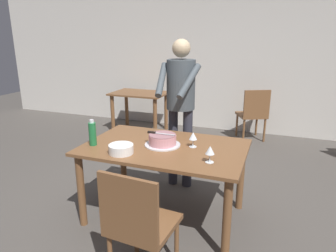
{
  "coord_description": "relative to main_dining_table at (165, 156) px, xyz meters",
  "views": [
    {
      "loc": [
        0.98,
        -2.54,
        1.75
      ],
      "look_at": [
        -0.02,
        0.16,
        0.9
      ],
      "focal_mm": 32.74,
      "sensor_mm": 36.0,
      "label": 1
    }
  ],
  "objects": [
    {
      "name": "back_wall",
      "position": [
        0.0,
        3.23,
        0.71
      ],
      "size": [
        10.0,
        0.12,
        2.7
      ],
      "primitive_type": "cube",
      "color": "beige",
      "rests_on": "ground_plane"
    },
    {
      "name": "person_cutting_cake",
      "position": [
        -0.07,
        0.7,
        0.43
      ],
      "size": [
        0.47,
        0.56,
        1.72
      ],
      "color": "#2D2D38",
      "rests_on": "ground_plane"
    },
    {
      "name": "wine_glass_near",
      "position": [
        0.26,
        0.07,
        0.21
      ],
      "size": [
        0.08,
        0.08,
        0.14
      ],
      "color": "silver",
      "rests_on": "main_dining_table"
    },
    {
      "name": "water_bottle",
      "position": [
        -0.65,
        -0.21,
        0.22
      ],
      "size": [
        0.07,
        0.07,
        0.25
      ],
      "color": "#1E6B38",
      "rests_on": "main_dining_table"
    },
    {
      "name": "background_table",
      "position": [
        -1.47,
        2.53,
        -0.07
      ],
      "size": [
        1.0,
        0.7,
        0.74
      ],
      "color": "brown",
      "rests_on": "ground_plane"
    },
    {
      "name": "cake_knife",
      "position": [
        -0.1,
        0.01,
        0.22
      ],
      "size": [
        0.27,
        0.02,
        0.02
      ],
      "color": "silver",
      "rests_on": "cake_on_platter"
    },
    {
      "name": "chair_near_side",
      "position": [
        0.13,
        -0.86,
        -0.15
      ],
      "size": [
        0.47,
        0.47,
        0.9
      ],
      "color": "brown",
      "rests_on": "ground_plane"
    },
    {
      "name": "cake_on_platter",
      "position": [
        -0.02,
        0.01,
        0.16
      ],
      "size": [
        0.34,
        0.34,
        0.11
      ],
      "color": "silver",
      "rests_on": "main_dining_table"
    },
    {
      "name": "main_dining_table",
      "position": [
        0.0,
        0.0,
        0.0
      ],
      "size": [
        1.51,
        0.97,
        0.75
      ],
      "color": "brown",
      "rests_on": "ground_plane"
    },
    {
      "name": "ground_plane",
      "position": [
        0.0,
        0.0,
        -0.64
      ],
      "size": [
        14.0,
        14.0,
        0.0
      ],
      "primitive_type": "plane",
      "color": "#4C4742"
    },
    {
      "name": "plate_stack",
      "position": [
        -0.29,
        -0.31,
        0.15
      ],
      "size": [
        0.22,
        0.22,
        0.08
      ],
      "color": "white",
      "rests_on": "main_dining_table"
    },
    {
      "name": "background_chair_0",
      "position": [
        0.58,
        2.71,
        -0.15
      ],
      "size": [
        0.59,
        0.59,
        0.9
      ],
      "color": "brown",
      "rests_on": "ground_plane"
    },
    {
      "name": "wine_glass_far",
      "position": [
        0.49,
        -0.24,
        0.21
      ],
      "size": [
        0.08,
        0.08,
        0.14
      ],
      "color": "silver",
      "rests_on": "main_dining_table"
    }
  ]
}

